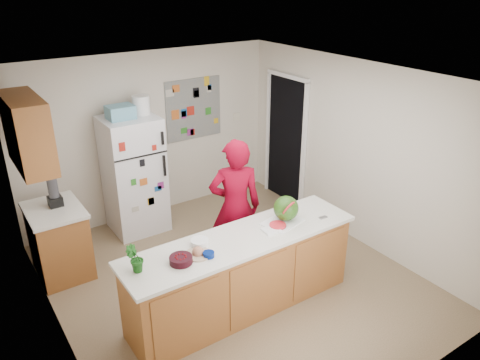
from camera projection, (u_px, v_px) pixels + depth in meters
floor at (233, 280)px, 5.83m from camera, size 4.00×4.50×0.02m
wall_back at (150, 136)px, 7.02m from camera, size 4.00×0.02×2.50m
wall_left at (49, 240)px, 4.29m from camera, size 0.02×4.50×2.50m
wall_right at (356, 153)px, 6.34m from camera, size 0.02×4.50×2.50m
ceiling at (231, 78)px, 4.80m from camera, size 4.00×4.50×0.02m
doorway at (286, 141)px, 7.52m from camera, size 0.03×0.85×2.04m
peninsula_base at (242, 275)px, 5.16m from camera, size 2.60×0.62×0.88m
peninsula_top at (242, 239)px, 4.97m from camera, size 2.68×0.70×0.04m
side_counter_base at (59, 242)px, 5.81m from camera, size 0.60×0.80×0.86m
side_counter_top at (54, 210)px, 5.62m from camera, size 0.64×0.84×0.04m
upper_cabinets at (27, 132)px, 5.10m from camera, size 0.35×1.00×0.80m
refrigerator at (134, 175)px, 6.67m from camera, size 0.75×0.70×1.70m
fridge_top_bin at (120, 112)px, 6.23m from camera, size 0.35×0.28×0.18m
photo_collage at (194, 109)px, 7.27m from camera, size 0.95×0.01×0.95m
person at (235, 207)px, 5.70m from camera, size 0.76×0.65×1.75m
blender_appliance at (54, 191)px, 5.61m from camera, size 0.12×0.12×0.38m
cutting_board at (282, 222)px, 5.26m from camera, size 0.50×0.42×0.01m
watermelon at (286, 208)px, 5.25m from camera, size 0.28×0.28×0.28m
watermelon_slice at (278, 225)px, 5.16m from camera, size 0.19×0.19×0.02m
cherry_bowl at (181, 260)px, 4.52m from camera, size 0.28×0.28×0.07m
white_bowl at (200, 242)px, 4.82m from camera, size 0.23×0.23×0.06m
cobalt_bowl at (209, 254)px, 4.63m from camera, size 0.12×0.12×0.05m
plate at (198, 254)px, 4.66m from camera, size 0.34×0.34×0.02m
paper_towel at (271, 230)px, 5.09m from camera, size 0.19×0.17×0.02m
keys at (323, 217)px, 5.36m from camera, size 0.10×0.05×0.01m
potted_plant at (135, 259)px, 4.35m from camera, size 0.18×0.15×0.28m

